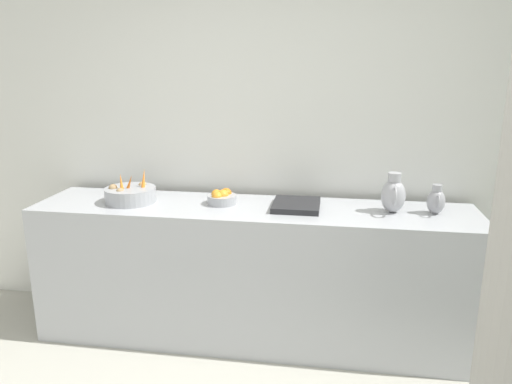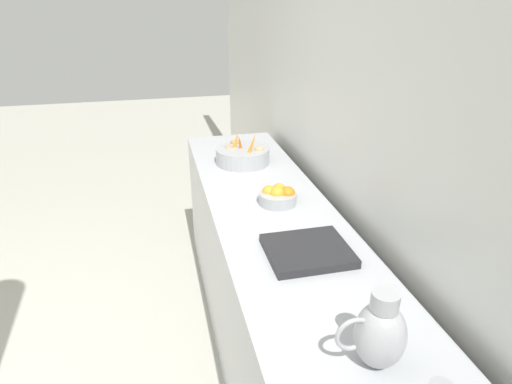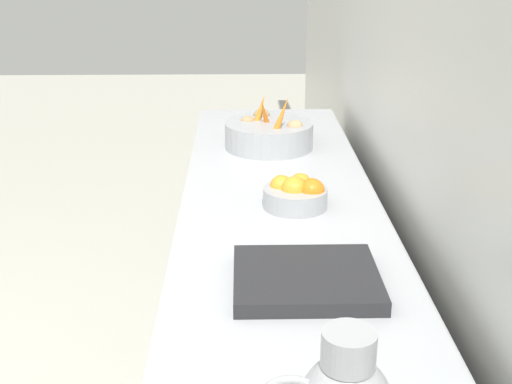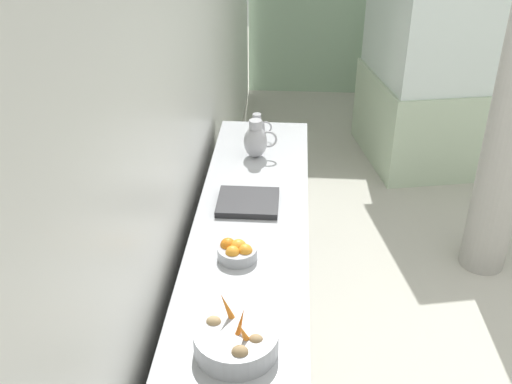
# 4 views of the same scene
# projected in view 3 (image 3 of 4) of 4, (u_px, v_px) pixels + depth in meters

# --- Properties ---
(prep_counter) EXTENTS (0.62, 2.88, 0.94)m
(prep_counter) POSITION_uv_depth(u_px,v_px,m) (284.00, 379.00, 2.05)
(prep_counter) COLOR #ADAFB5
(prep_counter) RESTS_ON ground_plane
(vegetable_colander) EXTENTS (0.34, 0.34, 0.22)m
(vegetable_colander) POSITION_uv_depth(u_px,v_px,m) (269.00, 134.00, 2.64)
(vegetable_colander) COLOR #9EA0A5
(vegetable_colander) RESTS_ON prep_counter
(orange_bowl) EXTENTS (0.19, 0.19, 0.10)m
(orange_bowl) POSITION_uv_depth(u_px,v_px,m) (296.00, 193.00, 2.07)
(orange_bowl) COLOR #9EA0A5
(orange_bowl) RESTS_ON prep_counter
(counter_sink_basin) EXTENTS (0.34, 0.30, 0.04)m
(counter_sink_basin) POSITION_uv_depth(u_px,v_px,m) (306.00, 279.00, 1.61)
(counter_sink_basin) COLOR #232326
(counter_sink_basin) RESTS_ON prep_counter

